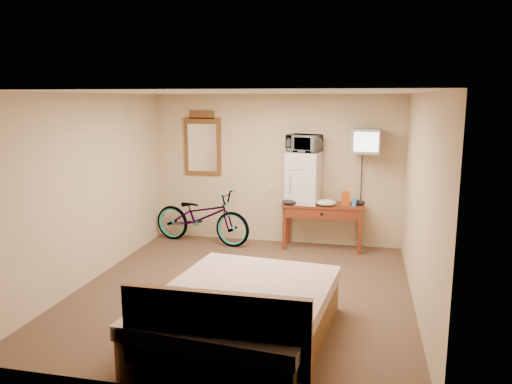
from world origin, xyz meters
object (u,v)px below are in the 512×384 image
at_px(crt_television, 366,141).
at_px(wall_mirror, 203,144).
at_px(desk, 323,212).
at_px(mini_fridge, 304,178).
at_px(bicycle, 202,216).
at_px(bed, 241,316).
at_px(blue_cup, 354,202).
at_px(microwave, 304,143).

relative_size(crt_television, wall_mirror, 0.53).
height_order(desk, mini_fridge, mini_fridge).
distance_m(desk, bicycle, 2.04).
bearing_deg(bed, desk, 81.21).
height_order(desk, bed, bed).
xyz_separation_m(desk, blue_cup, (0.49, -0.04, 0.19)).
distance_m(mini_fridge, bed, 3.54).
relative_size(blue_cup, bicycle, 0.07).
distance_m(desk, blue_cup, 0.53).
distance_m(crt_television, bed, 3.88).
relative_size(blue_cup, crt_television, 0.23).
xyz_separation_m(microwave, bed, (-0.19, -3.42, -1.43)).
height_order(wall_mirror, bed, wall_mirror).
bearing_deg(blue_cup, desk, 175.32).
xyz_separation_m(wall_mirror, bed, (1.59, -3.64, -1.36)).
bearing_deg(bed, wall_mirror, 113.53).
bearing_deg(blue_cup, microwave, 173.66).
distance_m(desk, crt_television, 1.32).
distance_m(blue_cup, crt_television, 0.97).
xyz_separation_m(desk, microwave, (-0.33, 0.05, 1.10)).
bearing_deg(crt_television, wall_mirror, 174.79).
height_order(mini_fridge, bed, mini_fridge).
xyz_separation_m(microwave, blue_cup, (0.82, -0.09, -0.91)).
relative_size(microwave, wall_mirror, 0.46).
relative_size(mini_fridge, bed, 0.36).
relative_size(microwave, bed, 0.22).
height_order(blue_cup, bed, bed).
relative_size(desk, wall_mirror, 1.19).
xyz_separation_m(mini_fridge, bed, (-0.19, -3.42, -0.87)).
bearing_deg(crt_television, microwave, 178.23).
bearing_deg(crt_television, bicycle, -177.97).
height_order(mini_fridge, microwave, microwave).
relative_size(mini_fridge, crt_television, 1.43).
xyz_separation_m(crt_television, bicycle, (-2.67, -0.09, -1.31)).
relative_size(crt_television, bed, 0.25).
bearing_deg(wall_mirror, crt_television, -5.21).
xyz_separation_m(mini_fridge, blue_cup, (0.82, -0.09, -0.35)).
bearing_deg(blue_cup, crt_television, 22.84).
bearing_deg(microwave, wall_mirror, -165.82).
bearing_deg(wall_mirror, desk, -7.34).
height_order(crt_television, wall_mirror, wall_mirror).
bearing_deg(mini_fridge, desk, -8.79).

